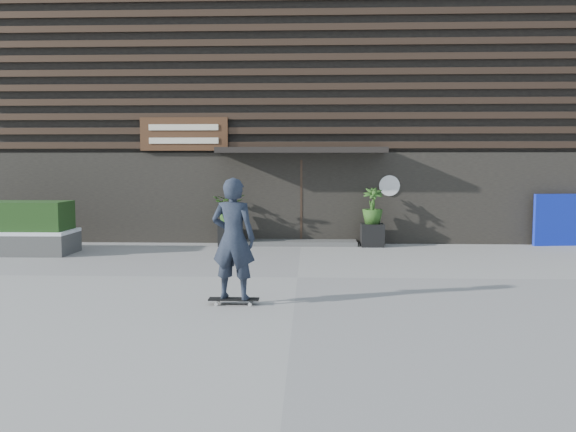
{
  "coord_description": "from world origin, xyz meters",
  "views": [
    {
      "loc": [
        0.23,
        -10.98,
        2.15
      ],
      "look_at": [
        -0.22,
        0.99,
        1.1
      ],
      "focal_mm": 36.1,
      "sensor_mm": 36.0,
      "label": 1
    }
  ],
  "objects_px": {
    "blue_tarp": "(561,220)",
    "skateboarder": "(233,239)",
    "planter_pot_left": "(230,234)",
    "raised_bed": "(2,243)",
    "planter_pot_right": "(372,235)"
  },
  "relations": [
    {
      "from": "blue_tarp",
      "to": "skateboarder",
      "type": "relative_size",
      "value": 0.75
    },
    {
      "from": "planter_pot_left",
      "to": "raised_bed",
      "type": "height_order",
      "value": "planter_pot_left"
    },
    {
      "from": "blue_tarp",
      "to": "raised_bed",
      "type": "bearing_deg",
      "value": -179.69
    },
    {
      "from": "planter_pot_right",
      "to": "skateboarder",
      "type": "height_order",
      "value": "skateboarder"
    },
    {
      "from": "planter_pot_left",
      "to": "blue_tarp",
      "type": "relative_size",
      "value": 0.4
    },
    {
      "from": "planter_pot_right",
      "to": "blue_tarp",
      "type": "bearing_deg",
      "value": 3.4
    },
    {
      "from": "planter_pot_right",
      "to": "skateboarder",
      "type": "xyz_separation_m",
      "value": [
        -2.84,
        -6.61,
        0.72
      ]
    },
    {
      "from": "planter_pot_right",
      "to": "raised_bed",
      "type": "distance_m",
      "value": 9.34
    },
    {
      "from": "planter_pot_left",
      "to": "skateboarder",
      "type": "height_order",
      "value": "skateboarder"
    },
    {
      "from": "planter_pot_right",
      "to": "blue_tarp",
      "type": "height_order",
      "value": "blue_tarp"
    },
    {
      "from": "raised_bed",
      "to": "skateboarder",
      "type": "height_order",
      "value": "skateboarder"
    },
    {
      "from": "planter_pot_right",
      "to": "skateboarder",
      "type": "bearing_deg",
      "value": -113.22
    },
    {
      "from": "planter_pot_right",
      "to": "skateboarder",
      "type": "relative_size",
      "value": 0.31
    },
    {
      "from": "planter_pot_right",
      "to": "planter_pot_left",
      "type": "bearing_deg",
      "value": 180.0
    },
    {
      "from": "planter_pot_left",
      "to": "raised_bed",
      "type": "distance_m",
      "value": 5.64
    }
  ]
}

